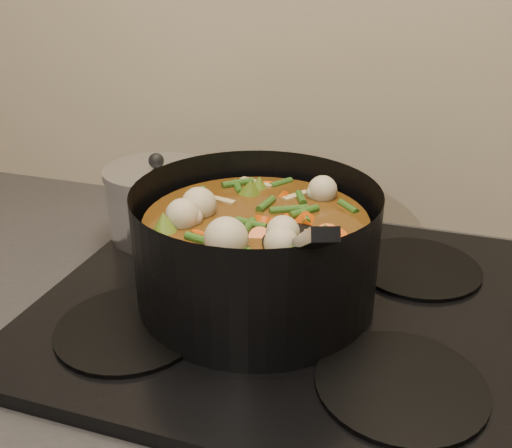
% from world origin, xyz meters
% --- Properties ---
extents(stovetop, '(0.62, 0.54, 0.03)m').
position_xyz_m(stovetop, '(0.00, 1.93, 0.92)').
color(stovetop, black).
rests_on(stovetop, counter).
extents(stockpot, '(0.35, 0.41, 0.23)m').
position_xyz_m(stockpot, '(-0.04, 1.92, 1.00)').
color(stockpot, black).
rests_on(stockpot, stovetop).
extents(saucepan, '(0.17, 0.17, 0.14)m').
position_xyz_m(saucepan, '(-0.24, 2.05, 0.99)').
color(saucepan, silver).
rests_on(saucepan, stovetop).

